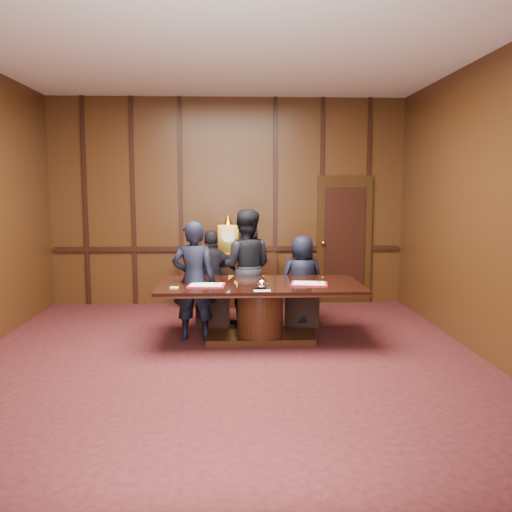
{
  "coord_description": "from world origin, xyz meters",
  "views": [
    {
      "loc": [
        0.08,
        -5.79,
        1.97
      ],
      "look_at": [
        0.4,
        1.62,
        1.05
      ],
      "focal_mm": 38.0,
      "sensor_mm": 36.0,
      "label": 1
    }
  ],
  "objects": [
    {
      "name": "signatory_left",
      "position": [
        -0.22,
        1.9,
        0.7
      ],
      "size": [
        0.86,
        0.46,
        1.39
      ],
      "primitive_type": "imported",
      "rotation": [
        0.0,
        0.0,
        3.29
      ],
      "color": "black",
      "rests_on": "ground"
    },
    {
      "name": "room",
      "position": [
        0.07,
        0.14,
        1.72
      ],
      "size": [
        7.0,
        7.04,
        3.5
      ],
      "color": "black",
      "rests_on": "ground"
    },
    {
      "name": "chair_left",
      "position": [
        -0.22,
        1.98,
        0.29
      ],
      "size": [
        0.5,
        0.5,
        0.99
      ],
      "rotation": [
        0.0,
        0.0,
        0.04
      ],
      "color": "black",
      "rests_on": "ground"
    },
    {
      "name": "chair_right",
      "position": [
        1.08,
        1.98,
        0.29
      ],
      "size": [
        0.51,
        0.51,
        0.99
      ],
      "rotation": [
        0.0,
        0.0,
        -0.06
      ],
      "color": "black",
      "rests_on": "ground"
    },
    {
      "name": "witness_right",
      "position": [
        0.26,
        1.97,
        0.84
      ],
      "size": [
        0.89,
        0.74,
        1.68
      ],
      "primitive_type": "imported",
      "rotation": [
        0.0,
        0.0,
        3.02
      ],
      "color": "black",
      "rests_on": "ground"
    },
    {
      "name": "folder_right",
      "position": [
        1.05,
        1.0,
        0.77
      ],
      "size": [
        0.5,
        0.4,
        0.02
      ],
      "rotation": [
        0.0,
        0.0,
        -0.15
      ],
      "color": "#B6101F",
      "rests_on": "conference_table"
    },
    {
      "name": "witness_left",
      "position": [
        -0.43,
        1.18,
        0.78
      ],
      "size": [
        0.6,
        0.42,
        1.57
      ],
      "primitive_type": "imported",
      "rotation": [
        0.0,
        0.0,
        3.05
      ],
      "color": "black",
      "rests_on": "ground"
    },
    {
      "name": "notepad",
      "position": [
        -0.64,
        0.8,
        0.77
      ],
      "size": [
        0.11,
        0.09,
        0.01
      ],
      "primitive_type": "cube",
      "rotation": [
        0.0,
        0.0,
        -0.18
      ],
      "color": "#DBC86B",
      "rests_on": "conference_table"
    },
    {
      "name": "inkstand",
      "position": [
        0.43,
        0.65,
        0.81
      ],
      "size": [
        0.2,
        0.14,
        0.12
      ],
      "color": "white",
      "rests_on": "conference_table"
    },
    {
      "name": "sideboard",
      "position": [
        0.0,
        3.26,
        0.49
      ],
      "size": [
        1.6,
        0.45,
        1.54
      ],
      "color": "black",
      "rests_on": "ground"
    },
    {
      "name": "signatory_right",
      "position": [
        1.08,
        1.9,
        0.66
      ],
      "size": [
        0.68,
        0.48,
        1.32
      ],
      "primitive_type": "imported",
      "rotation": [
        0.0,
        0.0,
        3.24
      ],
      "color": "black",
      "rests_on": "ground"
    },
    {
      "name": "conference_table",
      "position": [
        0.43,
        1.1,
        0.51
      ],
      "size": [
        2.62,
        1.32,
        0.76
      ],
      "color": "black",
      "rests_on": "ground"
    },
    {
      "name": "folder_left",
      "position": [
        -0.26,
        0.95,
        0.77
      ],
      "size": [
        0.48,
        0.36,
        0.02
      ],
      "rotation": [
        0.0,
        0.0,
        -0.07
      ],
      "color": "#B6101F",
      "rests_on": "conference_table"
    }
  ]
}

